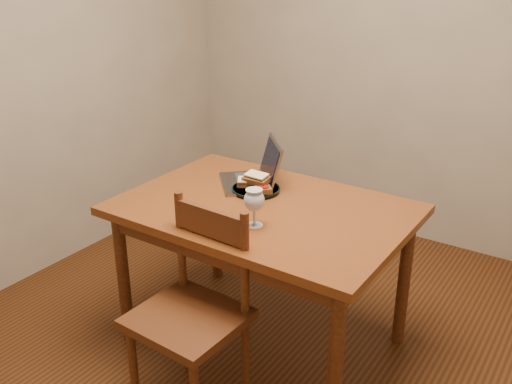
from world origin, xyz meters
The scene contains 11 objects.
floor centered at (0.00, 0.00, -0.01)m, with size 3.20×3.20×0.02m, color black.
back_wall centered at (0.00, 1.61, 1.30)m, with size 3.20×0.02×2.60m, color gray.
left_wall centered at (-1.61, 0.00, 1.30)m, with size 0.02×3.20×2.60m, color gray.
table centered at (-0.09, 0.06, 0.65)m, with size 1.30×0.90×0.74m.
chair centered at (-0.10, -0.46, 0.49)m, with size 0.44×0.42×0.45m.
plate centered at (-0.21, 0.18, 0.75)m, with size 0.23×0.23×0.02m, color black.
sandwich_cheese centered at (-0.25, 0.19, 0.78)m, with size 0.13×0.08×0.04m, color #381E0C, non-canonical shape.
sandwich_tomato centered at (-0.17, 0.17, 0.78)m, with size 0.12×0.07×0.04m, color #381E0C, non-canonical shape.
sandwich_top centered at (-0.21, 0.19, 0.81)m, with size 0.13×0.07×0.04m, color #381E0C, non-canonical shape.
milk_glass centered at (-0.01, -0.14, 0.82)m, with size 0.09×0.09×0.17m, color white, non-canonical shape.
laptop centered at (-0.27, 0.27, 0.80)m, with size 0.41×0.41×0.22m.
Camera 1 is at (1.20, -1.94, 1.81)m, focal length 40.00 mm.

